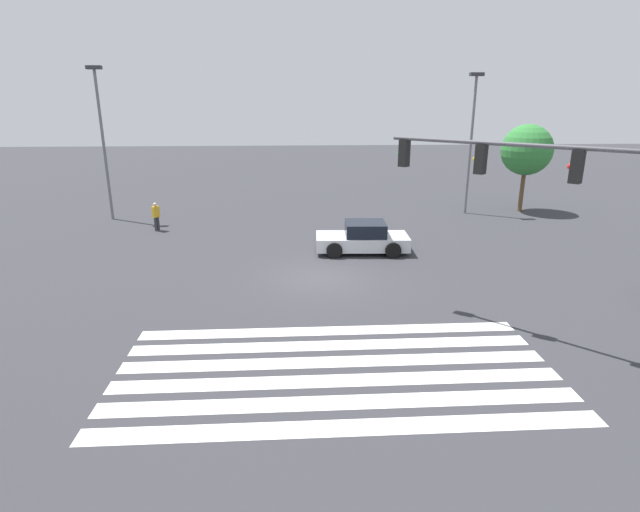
# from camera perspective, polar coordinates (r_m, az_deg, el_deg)

# --- Properties ---
(ground_plane) EXTENTS (123.24, 123.24, 0.00)m
(ground_plane) POSITION_cam_1_polar(r_m,az_deg,el_deg) (19.84, 0.00, -2.54)
(ground_plane) COLOR #333338
(crosswalk_markings) EXTENTS (11.38, 5.35, 0.01)m
(crosswalk_markings) POSITION_cam_1_polar(r_m,az_deg,el_deg) (13.35, 1.85, -12.99)
(crosswalk_markings) COLOR silver
(crosswalk_markings) RESTS_ON ground_plane
(traffic_signal_mast) EXTENTS (5.75, 5.75, 5.85)m
(traffic_signal_mast) POSITION_cam_1_polar(r_m,az_deg,el_deg) (14.73, 24.93, 6.65)
(traffic_signal_mast) COLOR #47474C
(traffic_signal_mast) RESTS_ON ground_plane
(car_1) EXTENTS (4.33, 2.30, 1.42)m
(car_1) POSITION_cam_1_polar(r_m,az_deg,el_deg) (23.17, 4.92, 2.03)
(car_1) COLOR silver
(car_1) RESTS_ON ground_plane
(pedestrian) EXTENTS (0.41, 0.41, 1.54)m
(pedestrian) POSITION_cam_1_polar(r_m,az_deg,el_deg) (28.32, -18.23, 4.44)
(pedestrian) COLOR #38383D
(pedestrian) RESTS_ON ground_plane
(street_light_pole_a) EXTENTS (0.80, 0.36, 8.58)m
(street_light_pole_a) POSITION_cam_1_polar(r_m,az_deg,el_deg) (31.58, -23.66, 12.95)
(street_light_pole_a) COLOR slate
(street_light_pole_a) RESTS_ON ground_plane
(street_light_pole_b) EXTENTS (0.80, 0.36, 8.30)m
(street_light_pole_b) POSITION_cam_1_polar(r_m,az_deg,el_deg) (32.04, 16.96, 13.41)
(street_light_pole_b) COLOR slate
(street_light_pole_b) RESTS_ON ground_plane
(tree_corner_b) EXTENTS (3.11, 3.11, 5.40)m
(tree_corner_b) POSITION_cam_1_polar(r_m,az_deg,el_deg) (33.92, 22.55, 11.12)
(tree_corner_b) COLOR brown
(tree_corner_b) RESTS_ON ground_plane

